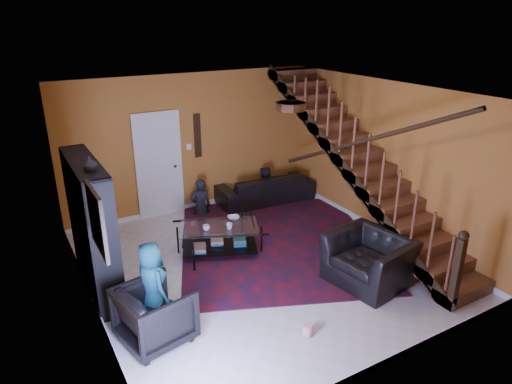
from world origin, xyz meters
TOP-DOWN VIEW (x-y plane):
  - floor at (0.00, 0.00)m, footprint 5.50×5.50m
  - room at (-1.33, 1.33)m, footprint 5.50×5.50m
  - staircase at (2.12, -0.00)m, footprint 0.95×5.02m
  - bookshelf at (-2.40, 0.60)m, footprint 0.35×1.80m
  - door at (-0.70, 2.73)m, footprint 0.82×0.05m
  - framed_picture at (-2.57, -0.90)m, footprint 0.04×0.74m
  - wall_hanging at (0.15, 2.73)m, footprint 0.14×0.03m
  - ceiling_fixture at (0.00, -0.80)m, footprint 0.40×0.40m
  - rug at (0.66, 0.49)m, footprint 4.54×4.80m
  - sofa at (1.50, 2.30)m, footprint 2.14×0.94m
  - armchair_left at (-2.05, -0.97)m, footprint 0.98×0.96m
  - armchair_right at (1.19, -1.27)m, footprint 1.19×1.31m
  - person_adult_a at (-0.01, 2.35)m, footprint 0.47×0.33m
  - person_adult_b at (1.50, 2.35)m, footprint 0.64×0.52m
  - person_child at (-1.95, -0.58)m, footprint 0.47×0.63m
  - coffee_table at (-0.38, 0.67)m, footprint 1.50×1.22m
  - cup_a at (-0.63, 0.66)m, footprint 0.15×0.15m
  - cup_b at (-0.27, 0.51)m, footprint 0.11×0.11m
  - bowl at (-0.03, 0.82)m, footprint 0.25×0.25m
  - vase at (-2.41, 0.10)m, footprint 0.18×0.18m
  - popcorn_bucket at (-0.36, -1.86)m, footprint 0.14×0.14m

SIDE VIEW (x-z plane):
  - floor at x=0.00m, z-range 0.00..0.00m
  - rug at x=0.66m, z-range 0.00..0.02m
  - room at x=-1.33m, z-range -2.70..2.80m
  - popcorn_bucket at x=-0.36m, z-range 0.02..0.17m
  - person_adult_b at x=1.50m, z-range -0.45..0.76m
  - person_adult_a at x=-0.01m, z-range -0.45..0.76m
  - coffee_table at x=-0.38m, z-range 0.04..0.54m
  - sofa at x=1.50m, z-range 0.00..0.61m
  - armchair_right at x=1.19m, z-range 0.00..0.75m
  - armchair_left at x=-2.05m, z-range 0.00..0.75m
  - bowl at x=-0.03m, z-range 0.50..0.55m
  - cup_a at x=-0.63m, z-range 0.50..0.59m
  - cup_b at x=-0.27m, z-range 0.50..0.60m
  - person_child at x=-1.95m, z-range 0.00..1.16m
  - bookshelf at x=-2.40m, z-range -0.04..1.96m
  - door at x=-0.70m, z-range 0.00..2.05m
  - staircase at x=2.12m, z-range -0.19..2.99m
  - wall_hanging at x=0.15m, z-range 1.10..2.00m
  - framed_picture at x=-2.57m, z-range 1.38..2.12m
  - vase at x=-2.41m, z-range 2.00..2.19m
  - ceiling_fixture at x=0.00m, z-range 2.69..2.79m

